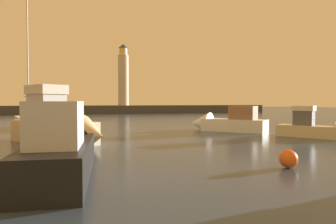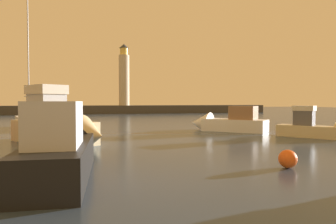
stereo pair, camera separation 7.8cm
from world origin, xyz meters
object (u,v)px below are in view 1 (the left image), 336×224
(lighthouse, at_px, (123,76))
(motorboat_4, at_px, (224,123))
(motorboat_3, at_px, (316,128))
(motorboat_1, at_px, (61,126))
(motorboat_0, at_px, (63,150))
(sailboat_moored, at_px, (28,122))
(mooring_buoy, at_px, (288,159))

(lighthouse, height_order, motorboat_4, lighthouse)
(lighthouse, distance_m, motorboat_3, 54.13)
(motorboat_1, bearing_deg, motorboat_0, -85.20)
(motorboat_3, relative_size, sailboat_moored, 0.41)
(motorboat_0, bearing_deg, lighthouse, 80.99)
(motorboat_0, relative_size, mooring_buoy, 10.61)
(motorboat_1, height_order, motorboat_4, motorboat_1)
(motorboat_0, height_order, motorboat_3, motorboat_0)
(motorboat_4, xyz_separation_m, mooring_buoy, (-4.56, -15.82, -0.40))
(lighthouse, bearing_deg, motorboat_0, -99.01)
(lighthouse, bearing_deg, motorboat_4, -84.92)
(motorboat_3, distance_m, mooring_buoy, 12.62)
(mooring_buoy, bearing_deg, sailboat_moored, 121.60)
(motorboat_0, height_order, motorboat_1, motorboat_1)
(motorboat_1, bearing_deg, lighthouse, 78.69)
(motorboat_1, distance_m, sailboat_moored, 13.07)
(motorboat_0, distance_m, motorboat_1, 8.83)
(motorboat_0, distance_m, mooring_buoy, 9.18)
(lighthouse, xyz_separation_m, motorboat_3, (8.55, -52.84, -8.02))
(motorboat_0, xyz_separation_m, motorboat_4, (13.63, 14.47, -0.15))
(lighthouse, xyz_separation_m, motorboat_0, (-9.56, -60.30, -7.82))
(motorboat_1, xyz_separation_m, mooring_buoy, (9.81, -10.14, -0.79))
(motorboat_0, bearing_deg, mooring_buoy, -8.46)
(motorboat_3, height_order, motorboat_4, motorboat_3)
(motorboat_4, height_order, mooring_buoy, motorboat_4)
(motorboat_1, distance_m, motorboat_3, 18.90)
(motorboat_1, relative_size, sailboat_moored, 0.65)
(lighthouse, relative_size, motorboat_4, 2.08)
(motorboat_1, bearing_deg, motorboat_4, 21.56)
(motorboat_1, height_order, motorboat_3, motorboat_1)
(motorboat_0, xyz_separation_m, motorboat_1, (-0.74, 8.79, 0.25))
(sailboat_moored, bearing_deg, motorboat_3, -30.97)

